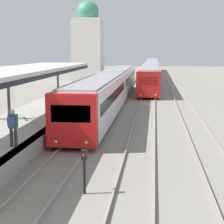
{
  "coord_description": "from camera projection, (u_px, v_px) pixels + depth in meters",
  "views": [
    {
      "loc": [
        4.11,
        -6.64,
        5.07
      ],
      "look_at": [
        1.72,
        14.19,
        1.64
      ],
      "focal_mm": 60.0,
      "sensor_mm": 36.0,
      "label": 1
    }
  ],
  "objects": [
    {
      "name": "platform_canopy",
      "position": [
        8.0,
        72.0,
        19.94
      ],
      "size": [
        4.0,
        25.92,
        3.18
      ],
      "color": "beige",
      "rests_on": "station_platform"
    },
    {
      "name": "person_on_platform",
      "position": [
        13.0,
        125.0,
        16.38
      ],
      "size": [
        0.4,
        0.4,
        1.66
      ],
      "color": "#2D2D33",
      "rests_on": "station_platform"
    },
    {
      "name": "train_near",
      "position": [
        111.0,
        87.0,
        35.48
      ],
      "size": [
        2.58,
        34.6,
        3.1
      ],
      "color": "red",
      "rests_on": "ground_plane"
    },
    {
      "name": "train_far",
      "position": [
        152.0,
        69.0,
        69.89
      ],
      "size": [
        2.55,
        63.98,
        3.08
      ],
      "color": "red",
      "rests_on": "ground_plane"
    },
    {
      "name": "signal_post_near",
      "position": [
        84.0,
        166.0,
        13.26
      ],
      "size": [
        0.2,
        0.21,
        1.63
      ],
      "color": "black",
      "rests_on": "ground_plane"
    },
    {
      "name": "distant_domed_building",
      "position": [
        88.0,
        44.0,
        59.56
      ],
      "size": [
        4.56,
        4.56,
        12.82
      ],
      "color": "silver",
      "rests_on": "ground_plane"
    }
  ]
}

